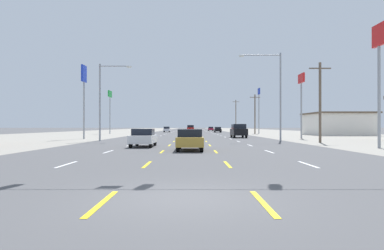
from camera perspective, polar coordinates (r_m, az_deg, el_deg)
The scene contains 23 objects.
ground_plane at distance 74.01m, azimuth -0.05°, elevation -1.49°, with size 572.00×572.00×0.00m, color #4C4C4F.
lot_apron_left at distance 78.11m, azimuth -18.53°, elevation -1.41°, with size 28.00×440.00×0.01m, color gray.
lot_apron_right at distance 77.98m, azimuth 18.47°, elevation -1.41°, with size 28.00×440.00×0.01m, color gray.
lane_markings at distance 112.51m, azimuth 0.01°, elevation -1.04°, with size 10.64×227.60×0.01m.
signal_span_wire at distance 15.26m, azimuth -0.36°, elevation 15.13°, with size 26.73×0.52×9.69m.
sedan_center_turn_nearest at distance 23.89m, azimuth -0.23°, elevation -2.39°, with size 1.80×4.50×1.46m.
sedan_inner_left_near at distance 28.32m, azimuth -7.91°, elevation -2.04°, with size 1.80×4.50×1.46m.
suv_far_right_mid at distance 50.49m, azimuth 7.82°, elevation -0.92°, with size 1.98×4.90×1.98m.
sedan_far_right_midfar at distance 92.09m, azimuth 4.37°, elevation -0.76°, with size 1.80×4.50×1.46m.
hatchback_far_left_far at distance 97.83m, azimuth -4.07°, elevation -0.71°, with size 1.72×3.90×1.54m.
suv_center_turn_farther at distance 98.54m, azimuth -0.13°, elevation -0.57°, with size 1.98×4.90×1.98m.
sedan_far_right_farthest at distance 121.94m, azimuth 3.22°, elevation -0.62°, with size 1.80×4.50×1.46m.
storefront_right_row_1 at distance 70.55m, azimuth 23.02°, elevation 0.19°, with size 10.64×11.47×4.22m.
pole_sign_left_row_1 at distance 47.44m, azimuth -17.30°, elevation 6.43°, with size 0.24×1.71×9.61m.
pole_sign_left_row_2 at distance 76.45m, azimuth -13.28°, elevation 3.98°, with size 0.24×2.78×9.29m.
pole_sign_right_row_0 at distance 30.19m, azimuth 28.61°, elevation 9.81°, with size 0.24×1.69×9.42m.
pole_sign_right_row_1 at distance 49.86m, azimuth 17.71°, elevation 5.62°, with size 0.24×2.29×8.88m.
pole_sign_right_row_2 at distance 77.72m, azimuth 11.10°, elevation 3.87°, with size 0.24×1.64×10.05m.
streetlight_left_row_0 at distance 40.11m, azimuth -14.34°, elevation 4.62°, with size 3.64×0.26×8.68m.
streetlight_right_row_0 at distance 40.06m, azimuth 13.81°, elevation 5.73°, with size 4.75×0.26×9.91m.
utility_pole_right_row_0 at distance 37.16m, azimuth 20.50°, elevation 3.78°, with size 2.20×0.26×8.11m.
utility_pole_right_row_1 at distance 75.98m, azimuth 10.46°, elevation 1.91°, with size 2.20×0.26×8.53m.
utility_pole_right_row_2 at distance 112.62m, azimuth 7.37°, elevation 1.65°, with size 2.20×0.26×10.19m.
Camera 1 is at (0.20, -7.99, 1.67)m, focal length 32.30 mm.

